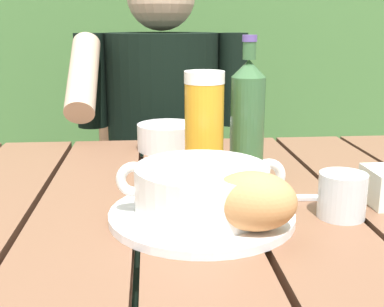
{
  "coord_description": "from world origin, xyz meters",
  "views": [
    {
      "loc": [
        -0.06,
        -0.7,
        1.04
      ],
      "look_at": [
        0.01,
        0.06,
        0.84
      ],
      "focal_mm": 46.67,
      "sensor_mm": 36.0,
      "label": 1
    }
  ],
  "objects_px": {
    "table_knife": "(289,197)",
    "diner_bowl": "(168,137)",
    "person_eating": "(162,138)",
    "beer_bottle": "(248,114)",
    "serving_plate": "(202,215)",
    "beer_glass": "(204,125)",
    "bread_roll": "(253,201)",
    "water_glass_small": "(342,195)",
    "chair_near_diner": "(163,193)",
    "soup_bowl": "(202,188)"
  },
  "relations": [
    {
      "from": "table_knife",
      "to": "diner_bowl",
      "type": "distance_m",
      "value": 0.38
    },
    {
      "from": "person_eating",
      "to": "beer_bottle",
      "type": "height_order",
      "value": "person_eating"
    },
    {
      "from": "serving_plate",
      "to": "diner_bowl",
      "type": "relative_size",
      "value": 2.0
    },
    {
      "from": "beer_glass",
      "to": "serving_plate",
      "type": "bearing_deg",
      "value": -97.1
    },
    {
      "from": "bread_roll",
      "to": "water_glass_small",
      "type": "xyz_separation_m",
      "value": [
        0.14,
        0.06,
        -0.02
      ]
    },
    {
      "from": "table_knife",
      "to": "diner_bowl",
      "type": "relative_size",
      "value": 1.12
    },
    {
      "from": "person_eating",
      "to": "water_glass_small",
      "type": "bearing_deg",
      "value": -72.5
    },
    {
      "from": "chair_near_diner",
      "to": "beer_glass",
      "type": "distance_m",
      "value": 0.83
    },
    {
      "from": "bread_roll",
      "to": "beer_bottle",
      "type": "relative_size",
      "value": 0.53
    },
    {
      "from": "water_glass_small",
      "to": "table_knife",
      "type": "height_order",
      "value": "water_glass_small"
    },
    {
      "from": "person_eating",
      "to": "water_glass_small",
      "type": "xyz_separation_m",
      "value": [
        0.24,
        -0.75,
        0.08
      ]
    },
    {
      "from": "water_glass_small",
      "to": "chair_near_diner",
      "type": "bearing_deg",
      "value": 103.81
    },
    {
      "from": "person_eating",
      "to": "beer_bottle",
      "type": "distance_m",
      "value": 0.55
    },
    {
      "from": "beer_glass",
      "to": "water_glass_small",
      "type": "relative_size",
      "value": 2.78
    },
    {
      "from": "bread_roll",
      "to": "beer_bottle",
      "type": "xyz_separation_m",
      "value": [
        0.05,
        0.3,
        0.06
      ]
    },
    {
      "from": "chair_near_diner",
      "to": "soup_bowl",
      "type": "distance_m",
      "value": 1.0
    },
    {
      "from": "soup_bowl",
      "to": "beer_bottle",
      "type": "height_order",
      "value": "beer_bottle"
    },
    {
      "from": "soup_bowl",
      "to": "serving_plate",
      "type": "bearing_deg",
      "value": 180.0
    },
    {
      "from": "beer_glass",
      "to": "beer_bottle",
      "type": "height_order",
      "value": "beer_bottle"
    },
    {
      "from": "serving_plate",
      "to": "bread_roll",
      "type": "xyz_separation_m",
      "value": [
        0.06,
        -0.07,
        0.04
      ]
    },
    {
      "from": "chair_near_diner",
      "to": "serving_plate",
      "type": "height_order",
      "value": "chair_near_diner"
    },
    {
      "from": "table_knife",
      "to": "water_glass_small",
      "type": "bearing_deg",
      "value": -55.02
    },
    {
      "from": "chair_near_diner",
      "to": "soup_bowl",
      "type": "relative_size",
      "value": 4.1
    },
    {
      "from": "chair_near_diner",
      "to": "serving_plate",
      "type": "distance_m",
      "value": 0.98
    },
    {
      "from": "chair_near_diner",
      "to": "bread_roll",
      "type": "relative_size",
      "value": 7.45
    },
    {
      "from": "soup_bowl",
      "to": "beer_glass",
      "type": "xyz_separation_m",
      "value": [
        0.03,
        0.2,
        0.05
      ]
    },
    {
      "from": "diner_bowl",
      "to": "beer_bottle",
      "type": "bearing_deg",
      "value": -50.17
    },
    {
      "from": "person_eating",
      "to": "serving_plate",
      "type": "bearing_deg",
      "value": -87.23
    },
    {
      "from": "serving_plate",
      "to": "water_glass_small",
      "type": "distance_m",
      "value": 0.2
    },
    {
      "from": "diner_bowl",
      "to": "serving_plate",
      "type": "bearing_deg",
      "value": -85.35
    },
    {
      "from": "chair_near_diner",
      "to": "beer_glass",
      "type": "relative_size",
      "value": 5.15
    },
    {
      "from": "diner_bowl",
      "to": "water_glass_small",
      "type": "bearing_deg",
      "value": -60.59
    },
    {
      "from": "person_eating",
      "to": "water_glass_small",
      "type": "height_order",
      "value": "person_eating"
    },
    {
      "from": "beer_glass",
      "to": "diner_bowl",
      "type": "height_order",
      "value": "beer_glass"
    },
    {
      "from": "chair_near_diner",
      "to": "table_knife",
      "type": "bearing_deg",
      "value": -78.39
    },
    {
      "from": "person_eating",
      "to": "soup_bowl",
      "type": "relative_size",
      "value": 5.13
    },
    {
      "from": "beer_glass",
      "to": "table_knife",
      "type": "xyz_separation_m",
      "value": [
        0.12,
        -0.13,
        -0.09
      ]
    },
    {
      "from": "serving_plate",
      "to": "soup_bowl",
      "type": "height_order",
      "value": "soup_bowl"
    },
    {
      "from": "chair_near_diner",
      "to": "beer_bottle",
      "type": "relative_size",
      "value": 3.91
    },
    {
      "from": "beer_bottle",
      "to": "table_knife",
      "type": "height_order",
      "value": "beer_bottle"
    },
    {
      "from": "chair_near_diner",
      "to": "person_eating",
      "type": "height_order",
      "value": "person_eating"
    },
    {
      "from": "beer_bottle",
      "to": "table_knife",
      "type": "distance_m",
      "value": 0.2
    },
    {
      "from": "serving_plate",
      "to": "beer_bottle",
      "type": "distance_m",
      "value": 0.28
    },
    {
      "from": "bread_roll",
      "to": "serving_plate",
      "type": "bearing_deg",
      "value": 130.6
    },
    {
      "from": "chair_near_diner",
      "to": "water_glass_small",
      "type": "bearing_deg",
      "value": -76.19
    },
    {
      "from": "bread_roll",
      "to": "water_glass_small",
      "type": "distance_m",
      "value": 0.15
    },
    {
      "from": "table_knife",
      "to": "beer_bottle",
      "type": "bearing_deg",
      "value": 102.57
    },
    {
      "from": "soup_bowl",
      "to": "bread_roll",
      "type": "xyz_separation_m",
      "value": [
        0.06,
        -0.07,
        0.0
      ]
    },
    {
      "from": "soup_bowl",
      "to": "diner_bowl",
      "type": "relative_size",
      "value": 1.81
    },
    {
      "from": "person_eating",
      "to": "table_knife",
      "type": "bearing_deg",
      "value": -74.85
    }
  ]
}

